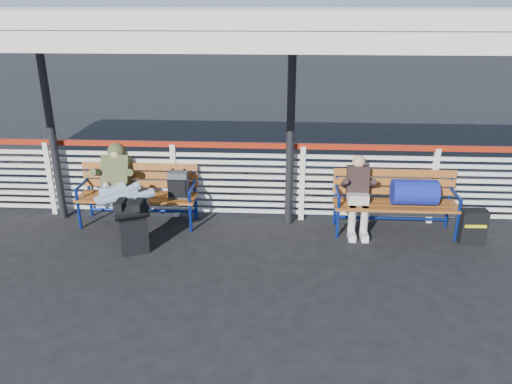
# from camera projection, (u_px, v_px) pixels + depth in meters

# --- Properties ---
(ground) EXTENTS (60.00, 60.00, 0.00)m
(ground) POSITION_uv_depth(u_px,v_px,m) (145.00, 276.00, 6.28)
(ground) COLOR black
(ground) RESTS_ON ground
(fence) EXTENTS (12.08, 0.08, 1.24)m
(fence) POSITION_uv_depth(u_px,v_px,m) (174.00, 177.00, 7.82)
(fence) COLOR silver
(fence) RESTS_ON ground
(canopy) EXTENTS (12.60, 3.60, 3.16)m
(canopy) POSITION_uv_depth(u_px,v_px,m) (145.00, 19.00, 6.01)
(canopy) COLOR silver
(canopy) RESTS_ON ground
(luggage_stack) EXTENTS (0.52, 0.42, 0.76)m
(luggage_stack) POSITION_uv_depth(u_px,v_px,m) (133.00, 224.00, 6.75)
(luggage_stack) COLOR black
(luggage_stack) RESTS_ON ground
(bench_left) EXTENTS (1.80, 0.56, 0.92)m
(bench_left) POSITION_uv_depth(u_px,v_px,m) (148.00, 188.00, 7.62)
(bench_left) COLOR #9F4D1E
(bench_left) RESTS_ON ground
(bench_right) EXTENTS (1.80, 0.56, 0.92)m
(bench_right) POSITION_uv_depth(u_px,v_px,m) (406.00, 194.00, 7.28)
(bench_right) COLOR #9F4D1E
(bench_right) RESTS_ON ground
(traveler_man) EXTENTS (0.94, 1.54, 0.77)m
(traveler_man) POSITION_uv_depth(u_px,v_px,m) (120.00, 189.00, 7.27)
(traveler_man) COLOR #859CB3
(traveler_man) RESTS_ON ground
(companion_person) EXTENTS (0.32, 0.66, 1.15)m
(companion_person) POSITION_uv_depth(u_px,v_px,m) (358.00, 194.00, 7.33)
(companion_person) COLOR #BDB7AB
(companion_person) RESTS_ON ground
(suitcase_side) EXTENTS (0.37, 0.23, 0.50)m
(suitcase_side) POSITION_uv_depth(u_px,v_px,m) (473.00, 226.00, 7.08)
(suitcase_side) COLOR black
(suitcase_side) RESTS_ON ground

